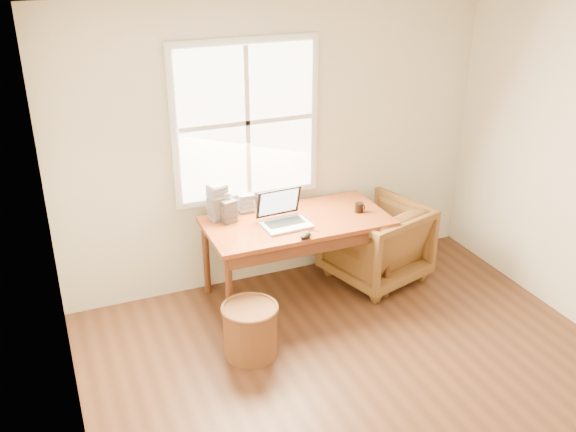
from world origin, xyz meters
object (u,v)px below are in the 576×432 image
(wicker_stool, at_px, (250,331))
(cd_stack_a, at_px, (224,205))
(armchair, at_px, (375,242))
(laptop, at_px, (286,209))
(desk, at_px, (297,222))
(coffee_mug, at_px, (359,208))

(wicker_stool, distance_m, cd_stack_a, 1.17)
(armchair, relative_size, laptop, 1.85)
(armchair, height_order, laptop, laptop)
(desk, distance_m, laptop, 0.24)
(desk, xyz_separation_m, wicker_stool, (-0.68, -0.68, -0.52))
(wicker_stool, bearing_deg, coffee_mug, 26.17)
(wicker_stool, relative_size, laptop, 0.94)
(desk, relative_size, cd_stack_a, 6.13)
(cd_stack_a, bearing_deg, coffee_mug, -16.01)
(wicker_stool, bearing_deg, desk, 44.91)
(laptop, bearing_deg, armchair, 2.23)
(armchair, distance_m, coffee_mug, 0.48)
(wicker_stool, bearing_deg, cd_stack_a, 83.54)
(desk, distance_m, coffee_mug, 0.58)
(armchair, bearing_deg, desk, -16.32)
(desk, distance_m, cd_stack_a, 0.65)
(armchair, relative_size, cd_stack_a, 3.17)
(desk, relative_size, wicker_stool, 3.82)
(desk, height_order, cd_stack_a, cd_stack_a)
(coffee_mug, relative_size, cd_stack_a, 0.33)
(armchair, relative_size, coffee_mug, 9.70)
(armchair, bearing_deg, coffee_mug, -0.84)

